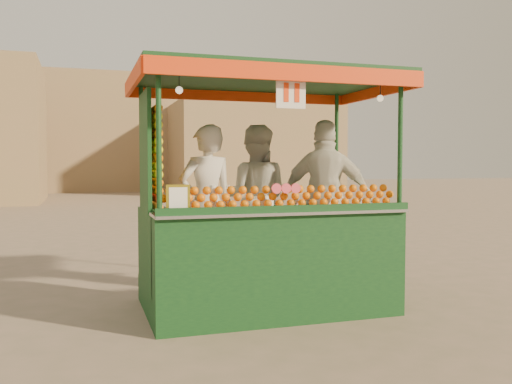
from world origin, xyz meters
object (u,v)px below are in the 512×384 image
object	(u,v)px
vendor_middle	(255,198)
juice_cart	(261,234)
vendor_left	(207,204)
vendor_right	(326,198)

from	to	relation	value
vendor_middle	juice_cart	bearing A→B (deg)	100.57
vendor_middle	vendor_left	bearing A→B (deg)	59.07
vendor_left	vendor_right	xyz separation A→B (m)	(1.48, -0.03, 0.05)
vendor_middle	vendor_right	size ratio (longest dim) A/B	0.98
juice_cart	vendor_middle	world-z (taller)	juice_cart
vendor_left	juice_cart	bearing A→B (deg)	147.92
vendor_middle	vendor_right	xyz separation A→B (m)	(0.73, -0.58, 0.02)
juice_cart	vendor_left	bearing A→B (deg)	159.31
juice_cart	vendor_left	xyz separation A→B (m)	(-0.59, 0.22, 0.33)
juice_cart	vendor_right	size ratio (longest dim) A/B	1.57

